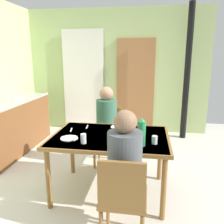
# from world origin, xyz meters

# --- Properties ---
(ground_plane) EXTENTS (6.84, 6.84, 0.00)m
(ground_plane) POSITION_xyz_m (0.00, 0.00, 0.00)
(ground_plane) COLOR beige
(wall_back) EXTENTS (4.03, 0.10, 2.62)m
(wall_back) POSITION_xyz_m (0.00, 2.63, 1.31)
(wall_back) COLOR #B1C780
(wall_back) RESTS_ON ground_plane
(door_wooden) EXTENTS (0.80, 0.05, 2.00)m
(door_wooden) POSITION_xyz_m (0.48, 2.55, 1.00)
(door_wooden) COLOR #9E663B
(door_wooden) RESTS_ON ground_plane
(stove_pipe_column) EXTENTS (0.12, 0.12, 2.62)m
(stove_pipe_column) POSITION_xyz_m (1.50, 2.28, 1.31)
(stove_pipe_column) COLOR black
(stove_pipe_column) RESTS_ON ground_plane
(curtain_panel) EXTENTS (0.90, 0.03, 2.20)m
(curtain_panel) POSITION_xyz_m (-0.66, 2.53, 1.10)
(curtain_panel) COLOR white
(curtain_panel) RESTS_ON ground_plane
(kitchen_counter) EXTENTS (0.61, 1.85, 0.91)m
(kitchen_counter) POSITION_xyz_m (-1.58, 1.11, 0.45)
(kitchen_counter) COLOR brown
(kitchen_counter) RESTS_ON ground_plane
(dining_table) EXTENTS (1.36, 0.95, 0.74)m
(dining_table) POSITION_xyz_m (0.33, 0.08, 0.67)
(dining_table) COLOR brown
(dining_table) RESTS_ON ground_plane
(chair_near_diner) EXTENTS (0.40, 0.40, 0.87)m
(chair_near_diner) POSITION_xyz_m (0.58, -0.75, 0.50)
(chair_near_diner) COLOR brown
(chair_near_diner) RESTS_ON ground_plane
(chair_far_diner) EXTENTS (0.40, 0.40, 0.87)m
(chair_far_diner) POSITION_xyz_m (0.17, 0.91, 0.50)
(chair_far_diner) COLOR brown
(chair_far_diner) RESTS_ON ground_plane
(person_near_diner) EXTENTS (0.30, 0.37, 0.77)m
(person_near_diner) POSITION_xyz_m (0.58, -0.61, 0.78)
(person_near_diner) COLOR #4A555C
(person_near_diner) RESTS_ON ground_plane
(person_far_diner) EXTENTS (0.30, 0.37, 0.77)m
(person_far_diner) POSITION_xyz_m (0.17, 0.78, 0.78)
(person_far_diner) COLOR #2F5C47
(person_far_diner) RESTS_ON ground_plane
(water_bottle_green_near) EXTENTS (0.07, 0.07, 0.26)m
(water_bottle_green_near) POSITION_xyz_m (0.69, -0.02, 0.86)
(water_bottle_green_near) COLOR #3B8F67
(water_bottle_green_near) RESTS_ON dining_table
(water_bottle_green_far) EXTENTS (0.08, 0.08, 0.30)m
(water_bottle_green_far) POSITION_xyz_m (0.71, -0.17, 0.88)
(water_bottle_green_far) COLOR #238645
(water_bottle_green_far) RESTS_ON dining_table
(dinner_plate_near_left) EXTENTS (0.22, 0.22, 0.01)m
(dinner_plate_near_left) POSITION_xyz_m (0.40, 0.41, 0.74)
(dinner_plate_near_left) COLOR white
(dinner_plate_near_left) RESTS_ON dining_table
(dinner_plate_near_right) EXTENTS (0.20, 0.20, 0.01)m
(dinner_plate_near_right) POSITION_xyz_m (-0.11, -0.09, 0.74)
(dinner_plate_near_right) COLOR white
(dinner_plate_near_right) RESTS_ON dining_table
(drinking_glass_by_near_diner) EXTENTS (0.06, 0.06, 0.11)m
(drinking_glass_by_near_diner) POSITION_xyz_m (0.09, -0.20, 0.79)
(drinking_glass_by_near_diner) COLOR silver
(drinking_glass_by_near_diner) RESTS_ON dining_table
(drinking_glass_by_far_diner) EXTENTS (0.06, 0.06, 0.09)m
(drinking_glass_by_far_diner) POSITION_xyz_m (0.84, -0.10, 0.78)
(drinking_glass_by_far_diner) COLOR silver
(drinking_glass_by_far_diner) RESTS_ON dining_table
(bread_plate_sliced) EXTENTS (0.19, 0.19, 0.02)m
(bread_plate_sliced) POSITION_xyz_m (0.59, 0.13, 0.75)
(bread_plate_sliced) COLOR #DBB77A
(bread_plate_sliced) RESTS_ON dining_table
(cutlery_knife_near) EXTENTS (0.03, 0.15, 0.00)m
(cutlery_knife_near) POSITION_xyz_m (-0.02, 0.37, 0.74)
(cutlery_knife_near) COLOR silver
(cutlery_knife_near) RESTS_ON dining_table
(cutlery_fork_near) EXTENTS (0.05, 0.15, 0.00)m
(cutlery_fork_near) POSITION_xyz_m (-0.19, 0.22, 0.74)
(cutlery_fork_near) COLOR silver
(cutlery_fork_near) RESTS_ON dining_table
(cutlery_knife_far) EXTENTS (0.15, 0.03, 0.00)m
(cutlery_knife_far) POSITION_xyz_m (0.56, -0.15, 0.74)
(cutlery_knife_far) COLOR silver
(cutlery_knife_far) RESTS_ON dining_table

